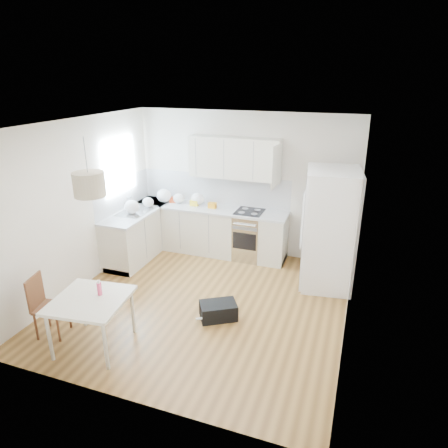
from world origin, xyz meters
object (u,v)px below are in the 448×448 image
object	(u,v)px
dining_table	(90,304)
gym_bag	(218,311)
dining_chair	(50,306)
refrigerator	(330,229)

from	to	relation	value
dining_table	gym_bag	distance (m)	1.78
dining_chair	gym_bag	bearing A→B (deg)	15.90
dining_table	refrigerator	bearing A→B (deg)	38.92
refrigerator	dining_chair	size ratio (longest dim) A/B	2.26
gym_bag	dining_table	bearing A→B (deg)	-170.27
refrigerator	dining_table	size ratio (longest dim) A/B	1.98
refrigerator	dining_chair	bearing A→B (deg)	-148.57
refrigerator	dining_table	distance (m)	3.79
dining_table	gym_bag	world-z (taller)	dining_table
dining_chair	dining_table	bearing A→B (deg)	-15.30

